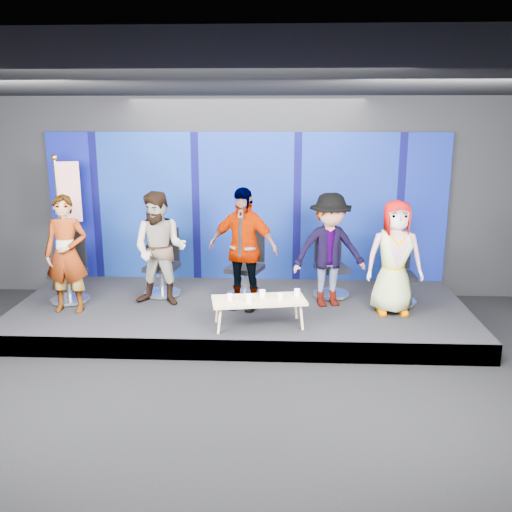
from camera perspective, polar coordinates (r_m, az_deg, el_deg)
The scene contains 21 objects.
ground at distance 6.83m, azimuth -3.07°, elevation -13.98°, with size 10.00×10.00×0.00m, color black.
room_walls at distance 6.08m, azimuth -3.37°, elevation 6.67°, with size 10.02×8.02×3.51m.
riser at distance 9.05m, azimuth -1.51°, elevation -5.68°, with size 7.00×3.00×0.30m, color black.
backdrop at distance 10.09m, azimuth -0.96°, elevation 4.91°, with size 7.00×0.08×2.60m, color #080866.
chair_a at distance 9.51m, azimuth -18.13°, elevation -2.20°, with size 0.62×0.62×1.09m.
panelist_a at distance 8.89m, azimuth -18.43°, elevation 0.17°, with size 0.64×0.42×1.77m, color black.
chair_b at distance 9.49m, azimuth -9.29°, elevation -1.69°, with size 0.70×0.70×1.09m.
panelist_b at distance 8.87m, azimuth -9.58°, elevation 0.69°, with size 0.86×0.67×1.77m, color black.
chair_c at distance 9.20m, azimuth -0.99°, elevation -1.88°, with size 0.81×0.81×1.15m.
panelist_c at distance 8.57m, azimuth -1.34°, elevation 0.74°, with size 1.09×0.45×1.86m, color black.
chair_d at distance 9.39m, azimuth 7.47°, elevation -1.81°, with size 0.73×0.73×1.08m.
panelist_d at distance 8.78m, azimuth 7.36°, elevation 0.58°, with size 1.14×0.65×1.76m, color black.
chair_e at distance 9.22m, azimuth 13.98°, elevation -2.49°, with size 0.62×0.62×1.05m.
panelist_e at distance 8.61m, azimuth 13.69°, elevation -0.15°, with size 0.83×0.54×1.71m, color black.
coffee_table at distance 7.97m, azimuth 0.28°, elevation -4.54°, with size 1.37×0.77×0.40m.
mug_a at distance 7.91m, azimuth -2.64°, elevation -4.11°, with size 0.07×0.07×0.09m, color white.
mug_b at distance 7.82m, azimuth -0.73°, elevation -4.25°, with size 0.09×0.09×0.11m, color white.
mug_c at distance 8.03m, azimuth 0.64°, elevation -3.77°, with size 0.09×0.09×0.10m, color white.
mug_d at distance 7.95m, azimuth 2.45°, elevation -4.04°, with size 0.07×0.07×0.09m, color white.
mug_e at distance 8.10m, azimuth 4.13°, elevation -3.65°, with size 0.08×0.08×0.10m, color white.
flag_stand at distance 10.00m, azimuth -18.41°, elevation 3.53°, with size 0.52×0.30×2.27m.
Camera 1 is at (0.64, -5.99, 3.22)m, focal length 40.00 mm.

